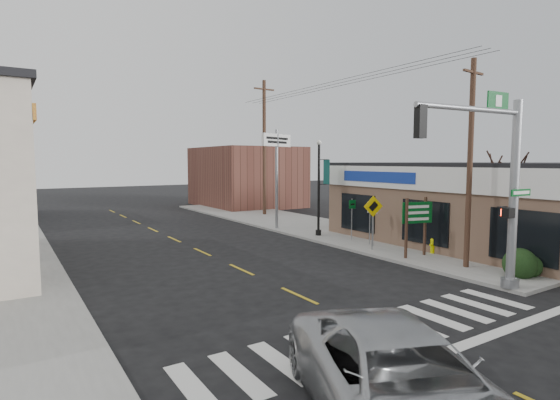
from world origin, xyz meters
TOP-DOWN VIEW (x-y plane):
  - ground at (0.00, 0.00)m, footprint 140.00×140.00m
  - sidewalk_right at (9.00, 13.00)m, footprint 6.00×38.00m
  - center_line at (0.00, 8.00)m, footprint 0.12×56.00m
  - crosswalk at (0.00, 0.40)m, footprint 11.00×2.20m
  - thrift_store at (14.50, 6.00)m, footprint 12.00×14.00m
  - bldg_distant_right at (12.00, 30.00)m, footprint 8.00×10.00m
  - suv at (-2.73, -2.70)m, footprint 4.67×6.35m
  - traffic_signal_pole at (5.45, 0.64)m, footprint 4.98×0.38m
  - guide_sign at (7.29, 5.47)m, footprint 1.48×0.13m
  - fire_hydrant at (8.50, 5.54)m, footprint 0.22×0.22m
  - ped_crossing_sign at (6.77, 7.60)m, footprint 0.99×0.07m
  - lamp_post at (7.15, 12.19)m, footprint 0.69×0.55m
  - dance_center_sign at (6.50, 15.69)m, footprint 2.88×0.18m
  - bare_tree at (9.98, 3.09)m, footprint 2.69×2.69m
  - shrub_front at (7.86, 1.22)m, footprint 1.18×1.18m
  - shrub_back at (10.11, 8.95)m, footprint 1.05×1.05m
  - utility_pole_near at (7.50, 3.15)m, footprint 1.41×0.21m
  - utility_pole_far at (9.50, 22.28)m, footprint 1.80×0.27m

SIDE VIEW (x-z plane):
  - ground at x=0.00m, z-range 0.00..0.00m
  - center_line at x=0.00m, z-range 0.00..0.01m
  - crosswalk at x=0.00m, z-range 0.00..0.01m
  - sidewalk_right at x=9.00m, z-range 0.00..0.13m
  - fire_hydrant at x=8.50m, z-range 0.16..0.86m
  - shrub_back at x=10.11m, z-range 0.13..0.92m
  - shrub_front at x=7.86m, z-range 0.13..1.01m
  - suv at x=-2.73m, z-range 0.00..1.60m
  - guide_sign at x=7.29m, z-range 0.52..3.12m
  - ped_crossing_sign at x=6.77m, z-range 0.62..3.18m
  - thrift_store at x=14.50m, z-range 0.00..4.00m
  - bldg_distant_right at x=12.00m, z-range 0.00..5.60m
  - lamp_post at x=7.15m, z-range 0.56..5.91m
  - traffic_signal_pole at x=5.45m, z-range 0.73..7.04m
  - utility_pole_near at x=7.50m, z-range 0.23..8.32m
  - bare_tree at x=9.98m, z-range 1.67..7.04m
  - dance_center_sign at x=6.50m, z-range 1.73..7.84m
  - utility_pole_far at x=9.50m, z-range 0.26..10.64m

